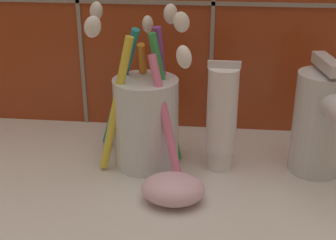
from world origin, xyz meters
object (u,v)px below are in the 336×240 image
toothpaste_tube (222,117)px  sink_faucet (322,121)px  toothbrush_cup (146,116)px  soap_bar (173,189)px

toothpaste_tube → sink_faucet: size_ratio=0.97×
toothbrush_cup → sink_faucet: size_ratio=1.38×
toothbrush_cup → toothpaste_tube: bearing=-1.0°
toothpaste_tube → toothbrush_cup: bearing=179.0°
toothpaste_tube → soap_bar: 10.07cm
toothbrush_cup → toothpaste_tube: 8.41cm
toothbrush_cup → soap_bar: toothbrush_cup is taller
toothpaste_tube → soap_bar: bearing=-121.2°
sink_faucet → soap_bar: (-15.27, -7.54, -4.86)cm
toothpaste_tube → sink_faucet: sink_faucet is taller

